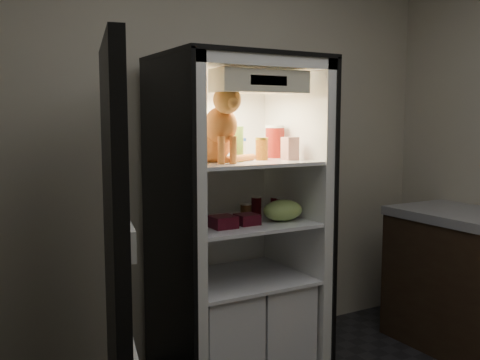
% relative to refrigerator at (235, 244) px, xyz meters
% --- Properties ---
extents(room_shell, '(3.60, 3.60, 3.60)m').
position_rel_refrigerator_xyz_m(room_shell, '(0.00, -1.38, 0.83)').
color(room_shell, white).
rests_on(room_shell, floor).
extents(refrigerator, '(0.90, 0.72, 1.88)m').
position_rel_refrigerator_xyz_m(refrigerator, '(0.00, 0.00, 0.00)').
color(refrigerator, white).
rests_on(refrigerator, floor).
extents(fridge_door, '(0.25, 0.86, 1.85)m').
position_rel_refrigerator_xyz_m(fridge_door, '(-0.84, -0.45, 0.12)').
color(fridge_door, black).
rests_on(fridge_door, floor).
extents(tabby_cat, '(0.36, 0.41, 0.44)m').
position_rel_refrigerator_xyz_m(tabby_cat, '(-0.18, -0.12, 0.66)').
color(tabby_cat, '#C45A19').
rests_on(tabby_cat, refrigerator).
extents(parmesan_shaker, '(0.07, 0.07, 0.19)m').
position_rel_refrigerator_xyz_m(parmesan_shaker, '(-0.02, -0.06, 0.60)').
color(parmesan_shaker, green).
rests_on(parmesan_shaker, refrigerator).
extents(mayo_tub, '(0.09, 0.09, 0.12)m').
position_rel_refrigerator_xyz_m(mayo_tub, '(0.07, 0.07, 0.56)').
color(mayo_tub, white).
rests_on(mayo_tub, refrigerator).
extents(salsa_jar, '(0.07, 0.07, 0.13)m').
position_rel_refrigerator_xyz_m(salsa_jar, '(0.12, -0.11, 0.56)').
color(salsa_jar, maroon).
rests_on(salsa_jar, refrigerator).
extents(pepper_jar, '(0.12, 0.12, 0.20)m').
position_rel_refrigerator_xyz_m(pepper_jar, '(0.29, 0.01, 0.60)').
color(pepper_jar, maroon).
rests_on(pepper_jar, refrigerator).
extents(cream_carton, '(0.08, 0.08, 0.13)m').
position_rel_refrigerator_xyz_m(cream_carton, '(0.26, -0.18, 0.56)').
color(cream_carton, silver).
rests_on(cream_carton, refrigerator).
extents(soda_can_a, '(0.06, 0.06, 0.11)m').
position_rel_refrigerator_xyz_m(soda_can_a, '(0.17, 0.04, 0.21)').
color(soda_can_a, black).
rests_on(soda_can_a, refrigerator).
extents(soda_can_b, '(0.07, 0.07, 0.12)m').
position_rel_refrigerator_xyz_m(soda_can_b, '(0.26, -0.05, 0.21)').
color(soda_can_b, black).
rests_on(soda_can_b, refrigerator).
extents(soda_can_c, '(0.06, 0.06, 0.12)m').
position_rel_refrigerator_xyz_m(soda_can_c, '(0.26, -0.10, 0.21)').
color(soda_can_c, black).
rests_on(soda_can_c, refrigerator).
extents(condiment_jar, '(0.07, 0.07, 0.09)m').
position_rel_refrigerator_xyz_m(condiment_jar, '(0.07, -0.01, 0.19)').
color(condiment_jar, '#512F17').
rests_on(condiment_jar, refrigerator).
extents(grape_bag, '(0.24, 0.18, 0.12)m').
position_rel_refrigerator_xyz_m(grape_bag, '(0.22, -0.18, 0.21)').
color(grape_bag, '#87AB4F').
rests_on(grape_bag, refrigerator).
extents(berry_box_left, '(0.13, 0.13, 0.06)m').
position_rel_refrigerator_xyz_m(berry_box_left, '(-0.18, -0.19, 0.18)').
color(berry_box_left, '#530D17').
rests_on(berry_box_left, refrigerator).
extents(berry_box_right, '(0.12, 0.12, 0.06)m').
position_rel_refrigerator_xyz_m(berry_box_right, '(-0.02, -0.17, 0.18)').
color(berry_box_right, '#530D17').
rests_on(berry_box_right, refrigerator).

